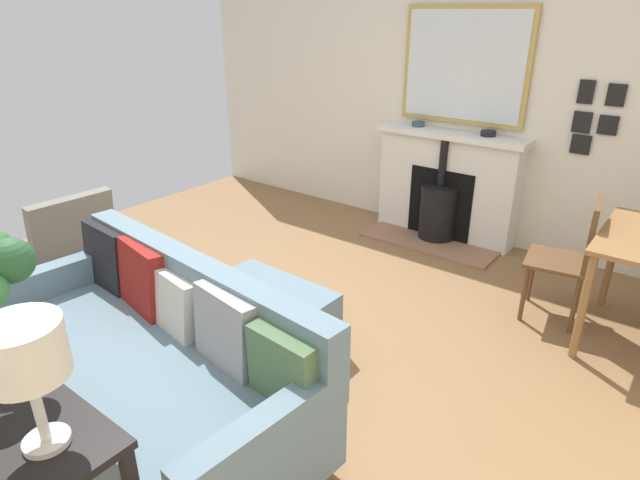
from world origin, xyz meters
The scene contains 12 objects.
ground_plane centered at (0.00, 0.00, 0.00)m, with size 4.90×5.77×0.01m, color olive.
wall_left centered at (-2.45, 0.00, 1.40)m, with size 0.12×5.77×2.80m, color silver.
fireplace centered at (-2.22, 0.17, 0.45)m, with size 0.65×1.38×1.00m.
mirror_over_mantel centered at (-2.36, 0.17, 1.56)m, with size 0.04×1.15×0.99m.
mantel_bowl_near centered at (-2.27, -0.19, 1.03)m, with size 0.12×0.12×0.04m.
mantel_bowl_far centered at (-2.27, 0.49, 1.03)m, with size 0.13×0.13×0.05m.
sofa centered at (0.94, 0.06, 0.36)m, with size 1.03×2.06×0.83m.
ottoman centered at (0.13, 0.08, 0.24)m, with size 0.56×0.82×0.40m.
armchair_accent centered at (0.51, -1.58, 0.44)m, with size 0.70×0.62×0.81m.
table_lamp_far_end centered at (1.73, 0.68, 1.11)m, with size 0.24×0.24×0.43m.
dining_chair_near_fireplace centered at (-1.37, 1.49, 0.52)m, with size 0.45×0.45×0.88m.
photo_gallery_row centered at (-2.37, 1.26, 1.24)m, with size 0.02×0.33×0.57m.
Camera 1 is at (2.20, 2.10, 2.00)m, focal length 29.65 mm.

